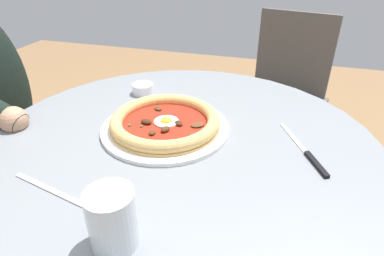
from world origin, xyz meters
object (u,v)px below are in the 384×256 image
object	(u,v)px
water_glass	(115,223)
dining_table	(182,195)
steak_knife	(309,155)
ramekin_capers	(143,88)
pizza_on_plate	(165,123)
cafe_chair_spare_near	(284,88)
fork_utensil	(49,189)

from	to	relation	value
water_glass	dining_table	bearing A→B (deg)	-179.39
steak_knife	ramekin_capers	bearing A→B (deg)	-113.34
dining_table	ramekin_capers	distance (m)	0.35
water_glass	ramekin_capers	bearing A→B (deg)	-159.89
dining_table	ramekin_capers	size ratio (longest dim) A/B	14.51
pizza_on_plate	ramekin_capers	size ratio (longest dim) A/B	4.91
dining_table	cafe_chair_spare_near	world-z (taller)	cafe_chair_spare_near
fork_utensil	cafe_chair_spare_near	world-z (taller)	cafe_chair_spare_near
steak_knife	water_glass	bearing A→B (deg)	-41.41
steak_knife	fork_utensil	bearing A→B (deg)	-61.79
steak_knife	cafe_chair_spare_near	bearing A→B (deg)	-175.91
dining_table	ramekin_capers	bearing A→B (deg)	-138.06
ramekin_capers	fork_utensil	distance (m)	0.47
ramekin_capers	pizza_on_plate	bearing A→B (deg)	37.50
water_glass	steak_knife	distance (m)	0.44
dining_table	water_glass	size ratio (longest dim) A/B	9.50
cafe_chair_spare_near	dining_table	bearing A→B (deg)	-13.86
dining_table	steak_knife	size ratio (longest dim) A/B	4.60
dining_table	steak_knife	xyz separation A→B (m)	(-0.01, 0.29, 0.18)
water_glass	ramekin_capers	world-z (taller)	water_glass
dining_table	pizza_on_plate	bearing A→B (deg)	-118.68
dining_table	fork_utensil	distance (m)	0.36
pizza_on_plate	steak_knife	bearing A→B (deg)	86.47
pizza_on_plate	ramekin_capers	xyz separation A→B (m)	(-0.19, -0.15, -0.00)
cafe_chair_spare_near	fork_utensil	bearing A→B (deg)	-19.24
steak_knife	fork_utensil	distance (m)	0.54
cafe_chair_spare_near	pizza_on_plate	bearing A→B (deg)	-17.14
water_glass	fork_utensil	world-z (taller)	water_glass
dining_table	water_glass	world-z (taller)	water_glass
pizza_on_plate	cafe_chair_spare_near	size ratio (longest dim) A/B	0.36
ramekin_capers	fork_utensil	world-z (taller)	ramekin_capers
pizza_on_plate	fork_utensil	world-z (taller)	pizza_on_plate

